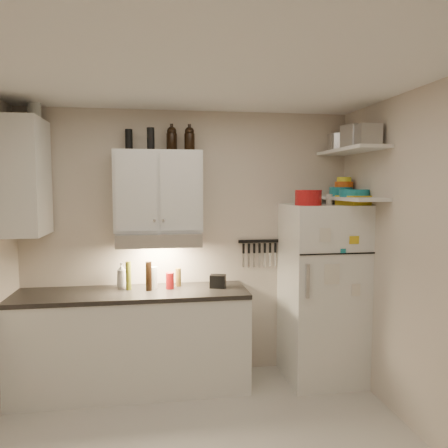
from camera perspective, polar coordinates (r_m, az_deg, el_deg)
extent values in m
cube|color=white|center=(2.89, -2.22, 19.72)|extent=(3.20, 3.00, 0.02)
cube|color=beige|center=(4.34, -4.54, -2.65)|extent=(3.20, 0.02, 2.60)
cube|color=beige|center=(3.44, 25.69, -5.13)|extent=(0.02, 3.00, 2.60)
cube|color=white|center=(4.23, -11.82, -14.94)|extent=(2.10, 0.60, 0.88)
cube|color=black|center=(4.10, -11.93, -8.88)|extent=(2.10, 0.62, 0.04)
cube|color=white|center=(4.11, -8.58, 4.23)|extent=(0.80, 0.33, 0.75)
cube|color=white|center=(4.13, -24.63, 5.58)|extent=(0.33, 0.55, 1.00)
cube|color=silver|center=(4.08, -8.49, -1.90)|extent=(0.76, 0.46, 0.12)
cube|color=white|center=(4.37, 12.67, -8.72)|extent=(0.70, 0.68, 1.70)
cube|color=white|center=(4.21, 16.28, 9.21)|extent=(0.30, 0.95, 0.03)
cube|color=white|center=(4.20, 16.13, 3.22)|extent=(0.30, 0.95, 0.03)
cube|color=black|center=(4.42, 4.58, -2.24)|extent=(0.42, 0.02, 0.03)
cylinder|color=#A51314|center=(4.04, 10.95, 3.40)|extent=(0.30, 0.30, 0.14)
cube|color=yellow|center=(4.18, 16.49, 2.99)|extent=(0.26, 0.30, 0.09)
cylinder|color=silver|center=(4.25, 13.60, 3.15)|extent=(0.07, 0.07, 0.10)
cylinder|color=silver|center=(4.57, 14.90, 10.19)|extent=(0.32, 0.32, 0.18)
cube|color=#AAAAAD|center=(4.18, 16.82, 10.86)|extent=(0.24, 0.22, 0.21)
cube|color=#AAAAAD|center=(4.00, 18.30, 10.95)|extent=(0.20, 0.20, 0.19)
cylinder|color=teal|center=(4.44, 15.01, 4.10)|extent=(0.22, 0.22, 0.09)
cylinder|color=#CC4E13|center=(4.43, 15.40, 5.01)|extent=(0.18, 0.18, 0.05)
cylinder|color=yellow|center=(4.44, 15.41, 5.64)|extent=(0.14, 0.14, 0.04)
cylinder|color=teal|center=(4.20, 16.64, 3.88)|extent=(0.31, 0.31, 0.07)
cylinder|color=black|center=(4.08, -9.55, 10.90)|extent=(0.09, 0.09, 0.20)
cylinder|color=black|center=(4.21, -12.32, 10.65)|extent=(0.09, 0.09, 0.20)
cylinder|color=silver|center=(4.28, -23.54, 13.34)|extent=(0.15, 0.15, 0.15)
imported|color=white|center=(4.22, -13.23, -6.35)|extent=(0.14, 0.14, 0.27)
cylinder|color=brown|center=(4.22, -6.00, -6.93)|extent=(0.07, 0.07, 0.17)
cylinder|color=olive|center=(4.14, -12.37, -6.60)|extent=(0.06, 0.06, 0.26)
cylinder|color=black|center=(4.07, -9.81, -6.70)|extent=(0.07, 0.07, 0.27)
cylinder|color=silver|center=(4.17, -9.13, -6.91)|extent=(0.08, 0.08, 0.20)
cylinder|color=#A51314|center=(4.12, -7.08, -7.35)|extent=(0.09, 0.09, 0.15)
cube|color=black|center=(4.14, -0.81, -7.49)|extent=(0.17, 0.14, 0.12)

